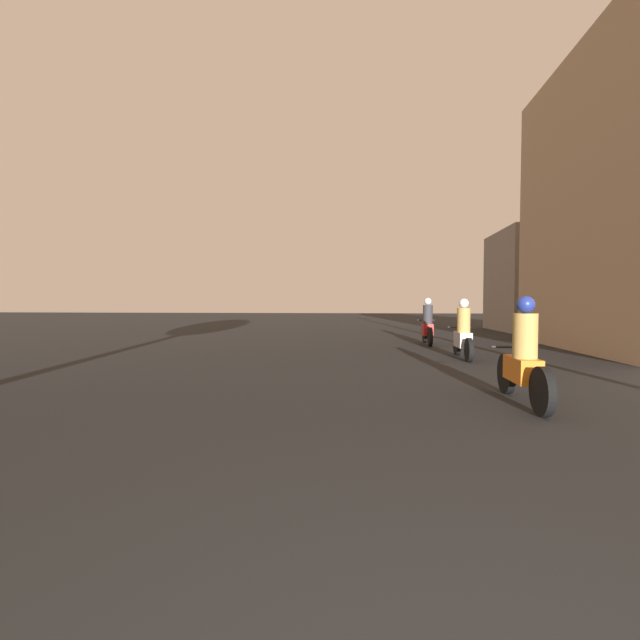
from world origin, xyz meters
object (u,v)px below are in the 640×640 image
object	(u,v)px
motorcycle_red	(427,326)
building_right_far	(549,281)
motorcycle_silver	(463,334)
motorcycle_orange	(523,361)

from	to	relation	value
motorcycle_red	building_right_far	size ratio (longest dim) A/B	0.37
building_right_far	motorcycle_silver	bearing A→B (deg)	-120.12
motorcycle_silver	building_right_far	world-z (taller)	building_right_far
motorcycle_orange	motorcycle_red	xyz separation A→B (m)	(-0.10, 8.61, 0.03)
motorcycle_orange	building_right_far	xyz separation A→B (m)	(7.00, 16.56, 1.92)
motorcycle_red	motorcycle_orange	bearing A→B (deg)	-95.28
motorcycle_orange	motorcycle_red	bearing A→B (deg)	83.66
motorcycle_orange	motorcycle_silver	bearing A→B (deg)	79.86
motorcycle_silver	motorcycle_red	world-z (taller)	motorcycle_red
motorcycle_silver	building_right_far	distance (m)	13.56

